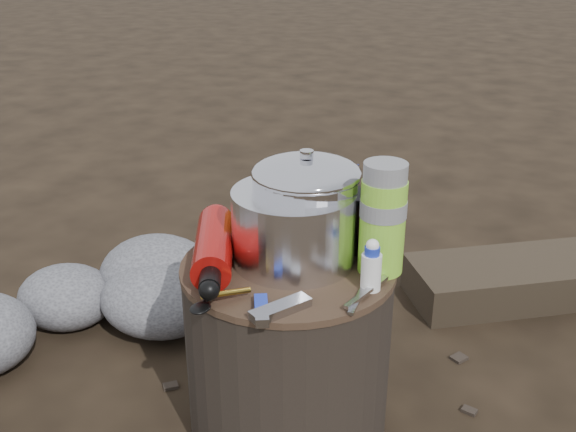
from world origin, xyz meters
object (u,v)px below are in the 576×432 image
at_px(fuel_bottle, 214,246).
at_px(travel_mug, 370,223).
at_px(thermos, 383,219).
at_px(camping_pot, 306,207).
at_px(stump, 288,347).

distance_m(fuel_bottle, travel_mug, 0.31).
height_order(fuel_bottle, thermos, thermos).
relative_size(camping_pot, thermos, 0.97).
relative_size(stump, thermos, 1.95).
relative_size(camping_pot, fuel_bottle, 0.68).
bearing_deg(stump, fuel_bottle, -156.72).
xyz_separation_m(thermos, travel_mug, (-0.05, 0.07, -0.05)).
bearing_deg(thermos, travel_mug, 122.42).
height_order(camping_pot, travel_mug, camping_pot).
xyz_separation_m(camping_pot, fuel_bottle, (-0.14, -0.11, -0.07)).
bearing_deg(camping_pot, stump, -105.77).
distance_m(stump, thermos, 0.34).
distance_m(thermos, travel_mug, 0.10).
bearing_deg(stump, camping_pot, 74.23).
height_order(stump, camping_pot, camping_pot).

